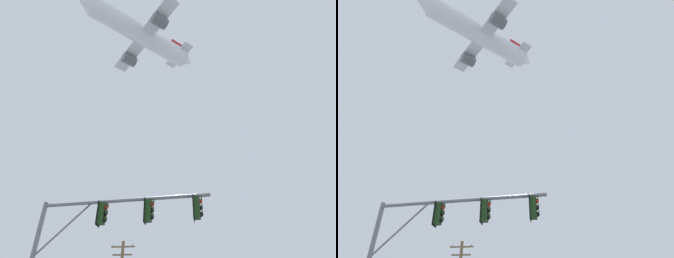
# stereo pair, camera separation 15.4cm
# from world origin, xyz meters

# --- Properties ---
(signal_pole_near) EXTENTS (7.44, 0.93, 6.59)m
(signal_pole_near) POSITION_xyz_m (-3.46, 7.86, 5.14)
(signal_pole_near) COLOR slate
(signal_pole_near) RESTS_ON ground
(airplane) EXTENTS (19.40, 17.03, 6.28)m
(airplane) POSITION_xyz_m (-7.05, 27.34, 44.83)
(airplane) COLOR white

